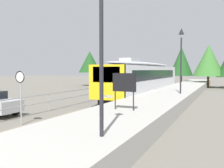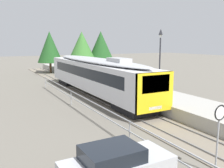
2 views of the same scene
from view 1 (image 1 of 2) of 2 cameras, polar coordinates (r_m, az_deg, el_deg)
ground_plane at (r=25.81m, az=0.25°, el=-3.03°), size 160.00×160.00×0.00m
track_rails at (r=24.73m, az=6.60°, el=-3.26°), size 3.20×60.00×0.14m
commuter_train at (r=26.06m, az=7.69°, el=1.72°), size 2.82×18.94×3.74m
station_platform at (r=23.88m, az=14.05°, el=-2.56°), size 3.90×60.00×0.90m
platform_lamp_near_end at (r=7.31m, az=-2.52°, el=17.28°), size 0.34×0.34×5.35m
platform_lamp_mid_platform at (r=20.99m, az=15.85°, el=8.02°), size 0.34×0.34×5.35m
platform_notice_board at (r=11.88m, az=2.88°, el=0.08°), size 1.20×0.08×1.80m
speed_limit_sign at (r=13.33m, az=-20.65°, el=-0.05°), size 0.61×0.10×2.81m
carpark_fence at (r=17.35m, az=-14.48°, el=-3.23°), size 0.06×36.06×1.25m
tree_behind_carpark at (r=45.19m, az=15.89°, el=5.12°), size 4.09×4.09×6.93m
tree_behind_station_far at (r=42.16m, az=21.64°, el=5.13°), size 4.87×4.87×6.87m
tree_distant_centre at (r=43.98m, az=-5.22°, el=5.16°), size 3.97×3.97×6.19m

